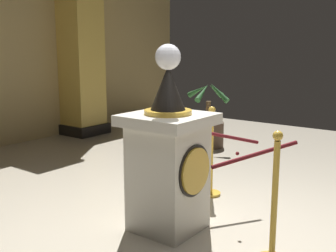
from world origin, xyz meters
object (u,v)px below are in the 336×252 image
object	(u,v)px
stanchion_near	(274,217)
potted_palm_right	(208,129)
pedestal_clock	(168,159)
stanchion_far	(211,164)

from	to	relation	value
stanchion_near	potted_palm_right	size ratio (longest dim) A/B	0.94
stanchion_near	potted_palm_right	xyz separation A→B (m)	(3.05, 2.48, -0.07)
pedestal_clock	stanchion_near	size ratio (longest dim) A/B	1.61
pedestal_clock	potted_palm_right	world-z (taller)	pedestal_clock
pedestal_clock	stanchion_far	size ratio (longest dim) A/B	1.65
potted_palm_right	stanchion_near	bearing A→B (deg)	-140.87
stanchion_far	pedestal_clock	bearing A→B (deg)	-171.59
stanchion_near	stanchion_far	world-z (taller)	stanchion_near
pedestal_clock	stanchion_far	xyz separation A→B (m)	(1.02, 0.15, -0.31)
stanchion_near	stanchion_far	distance (m)	1.56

